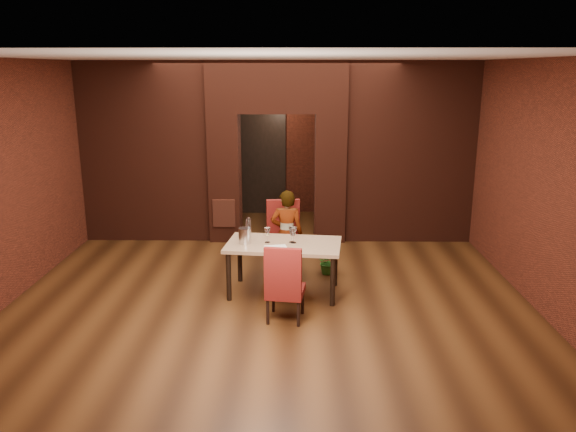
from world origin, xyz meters
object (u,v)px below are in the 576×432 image
wine_glass_c (293,235)px  wine_glass_b (292,235)px  water_bottle (248,228)px  wine_glass_a (267,235)px  chair_far (284,239)px  chair_near (285,282)px  potted_plant (328,261)px  person_seated (287,234)px  dining_table (284,268)px  wine_bucket (245,236)px

wine_glass_c → wine_glass_b: bearing=135.0°
wine_glass_b → wine_glass_c: 0.03m
water_bottle → wine_glass_a: bearing=-34.1°
wine_glass_a → wine_glass_b: 0.34m
chair_far → water_bottle: bearing=-138.4°
chair_near → potted_plant: (0.62, 1.63, -0.30)m
wine_glass_b → water_bottle: size_ratio=0.71×
chair_near → wine_glass_a: 0.98m
wine_glass_b → person_seated: bearing=97.3°
dining_table → wine_bucket: wine_bucket is taller
person_seated → water_bottle: person_seated is taller
chair_near → wine_glass_a: bearing=-65.0°
wine_glass_c → chair_far: bearing=100.8°
chair_far → water_bottle: chair_far is taller
wine_glass_a → chair_far: bearing=73.6°
wine_bucket → wine_glass_c: bearing=2.4°
potted_plant → wine_glass_a: bearing=-139.9°
dining_table → chair_near: bearing=-80.9°
wine_bucket → wine_glass_b: bearing=4.6°
wine_bucket → wine_glass_a: bearing=6.9°
chair_near → wine_glass_b: size_ratio=4.55×
wine_glass_b → potted_plant: 1.12m
person_seated → water_bottle: size_ratio=4.30×
person_seated → wine_glass_b: 0.67m
potted_plant → chair_far: bearing=-179.5°
chair_far → dining_table: bearing=-96.0°
dining_table → person_seated: 0.75m
person_seated → chair_near: bearing=91.4°
chair_far → wine_glass_b: 0.79m
person_seated → potted_plant: bearing=-171.3°
wine_glass_a → potted_plant: size_ratio=0.55×
person_seated → dining_table: bearing=88.5°
wine_bucket → chair_near: bearing=-55.7°
dining_table → potted_plant: 1.03m
wine_glass_c → chair_near: bearing=-96.1°
wine_glass_c → water_bottle: bearing=162.8°
chair_far → water_bottle: (-0.49, -0.55, 0.33)m
water_bottle → potted_plant: 1.46m
water_bottle → dining_table: bearing=-22.8°
dining_table → person_seated: (0.03, 0.68, 0.30)m
person_seated → wine_bucket: size_ratio=6.17×
dining_table → chair_far: bearing=96.9°
chair_far → wine_glass_c: size_ratio=5.03×
chair_far → wine_glass_a: bearing=-113.0°
potted_plant → wine_glass_b: bearing=-126.9°
water_bottle → potted_plant: bearing=25.6°
chair_far → chair_near: (0.05, -1.62, -0.06)m
dining_table → person_seated: size_ratio=1.17×
chair_far → potted_plant: 0.76m
dining_table → wine_glass_a: size_ratio=7.33×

